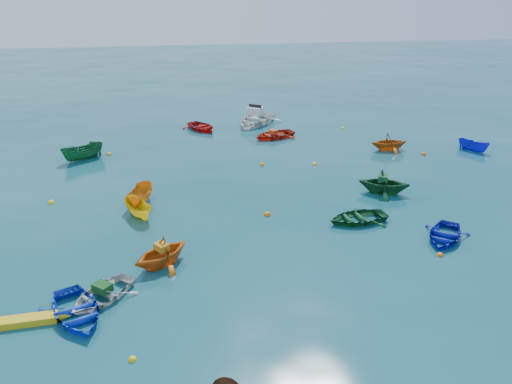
{
  "coord_description": "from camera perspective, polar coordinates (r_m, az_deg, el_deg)",
  "views": [
    {
      "loc": [
        -4.15,
        -20.67,
        11.42
      ],
      "look_at": [
        0.0,
        5.0,
        0.4
      ],
      "focal_mm": 35.0,
      "sensor_mm": 36.0,
      "label": 1
    }
  ],
  "objects": [
    {
      "name": "buoy_ye_c",
      "position": [
        33.9,
        6.69,
        3.11
      ],
      "size": [
        0.34,
        0.34,
        0.34
      ],
      "primitive_type": "sphere",
      "color": "yellow",
      "rests_on": "ground"
    },
    {
      "name": "buoy_or_b",
      "position": [
        24.15,
        20.28,
        -6.84
      ],
      "size": [
        0.3,
        0.3,
        0.3
      ],
      "primitive_type": "sphere",
      "color": "#FF5F0D",
      "rests_on": "ground"
    },
    {
      "name": "buoy_ye_e",
      "position": [
        42.77,
        9.87,
        7.14
      ],
      "size": [
        0.36,
        0.36,
        0.36
      ],
      "primitive_type": "sphere",
      "color": "yellow",
      "rests_on": "ground"
    },
    {
      "name": "tarp_green_a",
      "position": [
        20.56,
        -17.15,
        -10.39
      ],
      "size": [
        0.85,
        0.83,
        0.33
      ],
      "primitive_type": "cube",
      "rotation": [
        0.0,
        0.0,
        -0.7
      ],
      "color": "#124918",
      "rests_on": "dinghy_white_near"
    },
    {
      "name": "dinghy_white_near",
      "position": [
        20.76,
        -17.2,
        -11.59
      ],
      "size": [
        3.44,
        3.54,
        0.6
      ],
      "primitive_type": "imported",
      "rotation": [
        0.0,
        0.0,
        -0.7
      ],
      "color": "beige",
      "rests_on": "ground"
    },
    {
      "name": "dinghy_red_ne",
      "position": [
        39.71,
        2.08,
        6.24
      ],
      "size": [
        4.09,
        3.57,
        0.71
      ],
      "primitive_type": "imported",
      "rotation": [
        0.0,
        0.0,
        -1.18
      ],
      "color": "red",
      "rests_on": "ground"
    },
    {
      "name": "buoy_ye_d",
      "position": [
        37.17,
        -16.45,
        4.11
      ],
      "size": [
        0.39,
        0.39,
        0.39
      ],
      "primitive_type": "sphere",
      "color": "gold",
      "rests_on": "ground"
    },
    {
      "name": "tarp_orange_a",
      "position": [
        21.99,
        -10.75,
        -6.18
      ],
      "size": [
        0.73,
        0.75,
        0.29
      ],
      "primitive_type": "cube",
      "rotation": [
        0.0,
        0.0,
        -0.9
      ],
      "color": "orange",
      "rests_on": "dinghy_orange_w"
    },
    {
      "name": "dinghy_orange_far",
      "position": [
        37.99,
        14.89,
        4.68
      ],
      "size": [
        2.69,
        2.33,
        1.4
      ],
      "primitive_type": "imported",
      "rotation": [
        0.0,
        0.0,
        1.58
      ],
      "color": "#B85511",
      "rests_on": "ground"
    },
    {
      "name": "dinghy_green_n",
      "position": [
        30.07,
        14.32,
        -0.11
      ],
      "size": [
        3.62,
        3.41,
        1.51
      ],
      "primitive_type": "imported",
      "rotation": [
        0.0,
        0.0,
        1.16
      ],
      "color": "#114B21",
      "rests_on": "ground"
    },
    {
      "name": "dinghy_green_e",
      "position": [
        26.26,
        11.47,
        -3.31
      ],
      "size": [
        3.41,
        2.65,
        0.65
      ],
      "primitive_type": "imported",
      "rotation": [
        0.0,
        0.0,
        -1.43
      ],
      "color": "#114C24",
      "rests_on": "ground"
    },
    {
      "name": "sampan_yellow_mid",
      "position": [
        27.01,
        -13.16,
        -2.7
      ],
      "size": [
        2.01,
        2.73,
        0.99
      ],
      "primitive_type": "imported",
      "rotation": [
        0.0,
        0.0,
        0.46
      ],
      "color": "yellow",
      "rests_on": "ground"
    },
    {
      "name": "buoy_ye_b",
      "position": [
        30.08,
        -22.35,
        -1.18
      ],
      "size": [
        0.37,
        0.37,
        0.37
      ],
      "primitive_type": "sphere",
      "color": "yellow",
      "rests_on": "ground"
    },
    {
      "name": "tarp_orange_b",
      "position": [
        39.52,
        1.97,
        6.91
      ],
      "size": [
        0.64,
        0.72,
        0.29
      ],
      "primitive_type": "cube",
      "rotation": [
        0.0,
        0.0,
        -1.18
      ],
      "color": "#C64414",
      "rests_on": "dinghy_red_ne"
    },
    {
      "name": "sampan_green_far",
      "position": [
        36.72,
        -19.09,
        3.55
      ],
      "size": [
        3.16,
        2.66,
        1.18
      ],
      "primitive_type": "imported",
      "rotation": [
        0.0,
        0.0,
        -0.97
      ],
      "color": "#14552B",
      "rests_on": "ground"
    },
    {
      "name": "kayak_yellow",
      "position": [
        20.51,
        -25.78,
        -13.53
      ],
      "size": [
        3.63,
        0.74,
        0.36
      ],
      "primitive_type": null,
      "rotation": [
        0.0,
        0.0,
        1.63
      ],
      "color": "gold",
      "rests_on": "ground"
    },
    {
      "name": "buoy_or_d",
      "position": [
        37.6,
        18.59,
        4.06
      ],
      "size": [
        0.36,
        0.36,
        0.36
      ],
      "primitive_type": "sphere",
      "color": "#DB560B",
      "rests_on": "ground"
    },
    {
      "name": "dinghy_blue_sw",
      "position": [
        20.07,
        -19.78,
        -13.29
      ],
      "size": [
        3.47,
        3.97,
        0.69
      ],
      "primitive_type": "imported",
      "rotation": [
        0.0,
        0.0,
        0.4
      ],
      "color": "#0F34C5",
      "rests_on": "ground"
    },
    {
      "name": "sampan_orange_n",
      "position": [
        28.5,
        -12.96,
        -1.28
      ],
      "size": [
        1.7,
        2.94,
        1.07
      ],
      "primitive_type": "imported",
      "rotation": [
        0.0,
        0.0,
        -0.25
      ],
      "color": "orange",
      "rests_on": "ground"
    },
    {
      "name": "motorboat_white",
      "position": [
        43.61,
        -0.08,
        7.78
      ],
      "size": [
        5.76,
        6.05,
        1.62
      ],
      "primitive_type": "imported",
      "rotation": [
        0.0,
        0.0,
        -0.64
      ],
      "color": "silver",
      "rests_on": "ground"
    },
    {
      "name": "dinghy_blue_se",
      "position": [
        25.67,
        20.64,
        -5.06
      ],
      "size": [
        3.59,
        3.73,
        0.63
      ],
      "primitive_type": "imported",
      "rotation": [
        0.0,
        0.0,
        -0.67
      ],
      "color": "#0D17A9",
      "rests_on": "ground"
    },
    {
      "name": "tarp_green_b",
      "position": [
        29.73,
        14.3,
        1.56
      ],
      "size": [
        0.79,
        0.88,
        0.35
      ],
      "primitive_type": "cube",
      "rotation": [
        0.0,
        0.0,
        1.16
      ],
      "color": "#124821",
      "rests_on": "dinghy_green_n"
    },
    {
      "name": "buoy_or_c",
      "position": [
        26.41,
        1.3,
        -2.66
      ],
      "size": [
        0.38,
        0.38,
        0.38
      ],
      "primitive_type": "sphere",
      "color": "orange",
      "rests_on": "ground"
    },
    {
      "name": "buoy_or_e",
      "position": [
        33.6,
        0.71,
        3.09
      ],
      "size": [
        0.33,
        0.33,
        0.33
      ],
      "primitive_type": "sphere",
      "color": "orange",
      "rests_on": "ground"
    },
    {
      "name": "sampan_blue_far",
      "position": [
        39.89,
        23.49,
        4.39
      ],
      "size": [
        1.96,
        2.42,
        0.89
      ],
      "primitive_type": "imported",
      "rotation": [
        0.0,
        0.0,
        0.56
      ],
      "color": "#1013CD",
      "rests_on": "ground"
    },
    {
      "name": "dinghy_red_far",
      "position": [
        42.11,
        -6.25,
        7.09
      ],
      "size": [
        3.68,
        4.05,
        0.69
      ],
      "primitive_type": "imported",
      "rotation": [
        0.0,
        0.0,
        0.5
      ],
      "color": "#B2100E",
      "rests_on": "ground"
    },
    {
      "name": "ground",
      "position": [
        23.98,
        1.91,
        -5.49
      ],
      "size": [
        160.0,
        160.0,
        0.0
      ],
      "primitive_type": "plane",
      "color": "#0A444B",
      "rests_on": "ground"
    },
    {
      "name": "dinghy_orange_w",
      "position": [
        22.39,
        -10.69,
        -8.15
      ],
      "size": [
        3.58,
        3.52,
        1.43
      ],
      "primitive_type": "imported",
      "rotation": [
        0.0,
        0.0,
        -0.9
      ],
      "color": "#D15F13",
      "rests_on": "ground"
    },
    {
      "name": "buoy_ye_a",
      "position": [
        17.66,
        -13.94,
        -18.15
      ],
      "size": [
        0.29,
        0.29,
        0.29
      ],
      "primitive_type": "sphere",
      "color": "yellow",
      "rests_on": "ground"
    }
  ]
}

